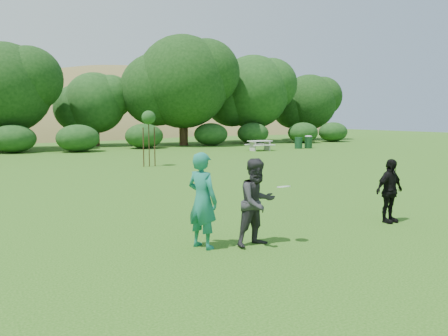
{
  "coord_description": "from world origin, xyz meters",
  "views": [
    {
      "loc": [
        -6.03,
        -7.66,
        2.55
      ],
      "look_at": [
        0.0,
        3.0,
        1.1
      ],
      "focal_mm": 35.0,
      "sensor_mm": 36.0,
      "label": 1
    }
  ],
  "objects_px": {
    "player_grey": "(257,202)",
    "player_black": "(389,191)",
    "player_teal": "(202,200)",
    "picnic_table": "(260,144)",
    "trash_can_near": "(298,143)",
    "sapling": "(149,119)",
    "trash_can_lidded": "(308,142)"
  },
  "relations": [
    {
      "from": "player_teal",
      "to": "sapling",
      "type": "xyz_separation_m",
      "value": [
        3.9,
        13.82,
        1.48
      ]
    },
    {
      "from": "player_teal",
      "to": "picnic_table",
      "type": "distance_m",
      "value": 24.6
    },
    {
      "from": "trash_can_near",
      "to": "trash_can_lidded",
      "type": "xyz_separation_m",
      "value": [
        0.91,
        -0.14,
        0.09
      ]
    },
    {
      "from": "player_grey",
      "to": "player_black",
      "type": "xyz_separation_m",
      "value": [
        3.84,
        0.03,
        -0.1
      ]
    },
    {
      "from": "player_teal",
      "to": "player_grey",
      "type": "distance_m",
      "value": 1.08
    },
    {
      "from": "picnic_table",
      "to": "trash_can_lidded",
      "type": "relative_size",
      "value": 1.71
    },
    {
      "from": "picnic_table",
      "to": "trash_can_lidded",
      "type": "xyz_separation_m",
      "value": [
        4.79,
        0.12,
        0.02
      ]
    },
    {
      "from": "player_black",
      "to": "picnic_table",
      "type": "distance_m",
      "value": 22.39
    },
    {
      "from": "sapling",
      "to": "picnic_table",
      "type": "height_order",
      "value": "sapling"
    },
    {
      "from": "player_teal",
      "to": "trash_can_near",
      "type": "xyz_separation_m",
      "value": [
        18.61,
        19.96,
        -0.49
      ]
    },
    {
      "from": "player_grey",
      "to": "picnic_table",
      "type": "height_order",
      "value": "player_grey"
    },
    {
      "from": "player_teal",
      "to": "trash_can_lidded",
      "type": "relative_size",
      "value": 1.79
    },
    {
      "from": "player_grey",
      "to": "sapling",
      "type": "bearing_deg",
      "value": 72.86
    },
    {
      "from": "trash_can_near",
      "to": "picnic_table",
      "type": "relative_size",
      "value": 0.5
    },
    {
      "from": "player_black",
      "to": "player_grey",
      "type": "bearing_deg",
      "value": 176.69
    },
    {
      "from": "player_black",
      "to": "trash_can_near",
      "type": "height_order",
      "value": "player_black"
    },
    {
      "from": "sapling",
      "to": "trash_can_near",
      "type": "bearing_deg",
      "value": 22.68
    },
    {
      "from": "player_teal",
      "to": "trash_can_lidded",
      "type": "xyz_separation_m",
      "value": [
        19.52,
        19.83,
        -0.4
      ]
    },
    {
      "from": "player_black",
      "to": "trash_can_lidded",
      "type": "xyz_separation_m",
      "value": [
        14.68,
        20.2,
        -0.23
      ]
    },
    {
      "from": "trash_can_near",
      "to": "sapling",
      "type": "distance_m",
      "value": 16.06
    },
    {
      "from": "trash_can_near",
      "to": "picnic_table",
      "type": "distance_m",
      "value": 3.89
    },
    {
      "from": "picnic_table",
      "to": "player_teal",
      "type": "bearing_deg",
      "value": -126.77
    },
    {
      "from": "player_teal",
      "to": "sapling",
      "type": "bearing_deg",
      "value": -37.45
    },
    {
      "from": "trash_can_lidded",
      "to": "player_teal",
      "type": "bearing_deg",
      "value": -134.55
    },
    {
      "from": "player_teal",
      "to": "picnic_table",
      "type": "height_order",
      "value": "player_teal"
    },
    {
      "from": "player_teal",
      "to": "picnic_table",
      "type": "relative_size",
      "value": 1.04
    },
    {
      "from": "player_black",
      "to": "trash_can_near",
      "type": "relative_size",
      "value": 1.72
    },
    {
      "from": "trash_can_near",
      "to": "player_teal",
      "type": "bearing_deg",
      "value": -132.99
    },
    {
      "from": "trash_can_lidded",
      "to": "trash_can_near",
      "type": "bearing_deg",
      "value": 171.32
    },
    {
      "from": "sapling",
      "to": "trash_can_lidded",
      "type": "xyz_separation_m",
      "value": [
        15.62,
        6.01,
        -1.88
      ]
    },
    {
      "from": "player_black",
      "to": "trash_can_near",
      "type": "xyz_separation_m",
      "value": [
        13.77,
        20.34,
        -0.32
      ]
    },
    {
      "from": "trash_can_near",
      "to": "sapling",
      "type": "xyz_separation_m",
      "value": [
        -14.71,
        -6.15,
        1.97
      ]
    }
  ]
}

